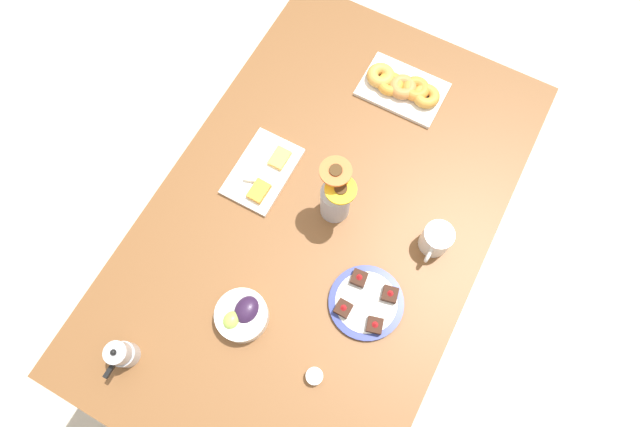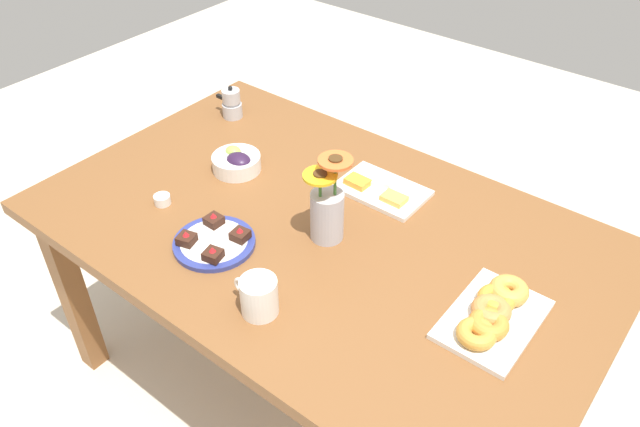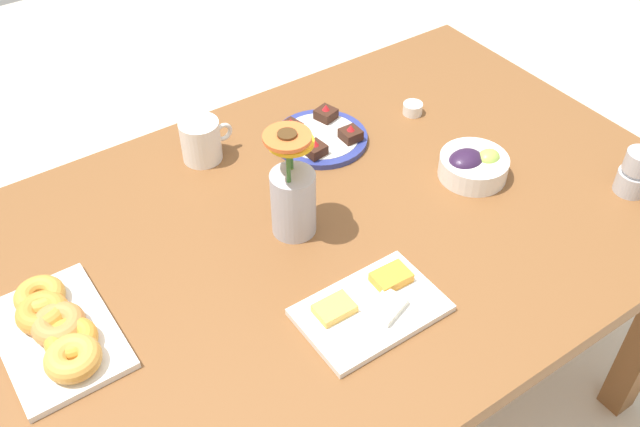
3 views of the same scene
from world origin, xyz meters
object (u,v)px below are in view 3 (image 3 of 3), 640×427
object	(u,v)px
grape_bowl	(473,165)
flower_vase	(293,196)
cheese_platter	(371,307)
coffee_mug	(201,140)
moka_pot	(636,173)
jam_cup_honey	(413,108)
croissant_platter	(57,330)
dessert_plate	(321,137)
dining_table	(320,257)

from	to	relation	value
grape_bowl	flower_vase	size ratio (longest dim) A/B	0.59
cheese_platter	coffee_mug	bearing A→B (deg)	93.97
moka_pot	jam_cup_honey	bearing A→B (deg)	112.06
croissant_platter	moka_pot	size ratio (longest dim) A/B	2.36
flower_vase	moka_pot	xyz separation A→B (m)	(0.67, -0.31, -0.04)
dessert_plate	flower_vase	distance (m)	0.31
coffee_mug	moka_pot	bearing A→B (deg)	-41.55
dining_table	moka_pot	distance (m)	0.70
coffee_mug	dessert_plate	bearing A→B (deg)	-21.17
cheese_platter	flower_vase	bearing A→B (deg)	89.59
dining_table	jam_cup_honey	size ratio (longest dim) A/B	33.33
coffee_mug	dining_table	bearing A→B (deg)	-75.68
jam_cup_honey	moka_pot	world-z (taller)	moka_pot
moka_pot	cheese_platter	bearing A→B (deg)	175.56
cheese_platter	dessert_plate	size ratio (longest dim) A/B	1.18
croissant_platter	flower_vase	distance (m)	0.49
dining_table	coffee_mug	bearing A→B (deg)	104.32
jam_cup_honey	grape_bowl	bearing A→B (deg)	-100.62
grape_bowl	croissant_platter	bearing A→B (deg)	174.90
grape_bowl	moka_pot	distance (m)	0.34
dining_table	dessert_plate	distance (m)	0.31
dining_table	dessert_plate	size ratio (longest dim) A/B	7.24
dessert_plate	moka_pot	xyz separation A→B (m)	(0.45, -0.53, 0.04)
grape_bowl	flower_vase	distance (m)	0.43
croissant_platter	flower_vase	world-z (taller)	flower_vase
jam_cup_honey	dessert_plate	bearing A→B (deg)	171.93
grape_bowl	jam_cup_honey	xyz separation A→B (m)	(0.05, 0.26, -0.01)
coffee_mug	dessert_plate	size ratio (longest dim) A/B	0.57
dining_table	flower_vase	xyz separation A→B (m)	(-0.05, 0.03, 0.18)
dining_table	croissant_platter	xyz separation A→B (m)	(-0.54, 0.03, 0.11)
coffee_mug	jam_cup_honey	distance (m)	0.53
grape_bowl	croissant_platter	world-z (taller)	grape_bowl
grape_bowl	cheese_platter	world-z (taller)	grape_bowl
croissant_platter	dessert_plate	distance (m)	0.74
dessert_plate	flower_vase	bearing A→B (deg)	-134.93
croissant_platter	jam_cup_honey	bearing A→B (deg)	10.62
flower_vase	moka_pot	distance (m)	0.74
coffee_mug	jam_cup_honey	world-z (taller)	coffee_mug
croissant_platter	moka_pot	bearing A→B (deg)	-15.14
grape_bowl	dessert_plate	world-z (taller)	grape_bowl
coffee_mug	dessert_plate	distance (m)	0.28
flower_vase	dining_table	bearing A→B (deg)	-31.07
dining_table	grape_bowl	bearing A→B (deg)	-8.05
croissant_platter	jam_cup_honey	distance (m)	0.97
cheese_platter	croissant_platter	world-z (taller)	croissant_platter
jam_cup_honey	moka_pot	size ratio (longest dim) A/B	0.40
flower_vase	dessert_plate	bearing A→B (deg)	45.07
dessert_plate	moka_pot	distance (m)	0.69
jam_cup_honey	moka_pot	distance (m)	0.53
coffee_mug	cheese_platter	bearing A→B (deg)	-86.03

